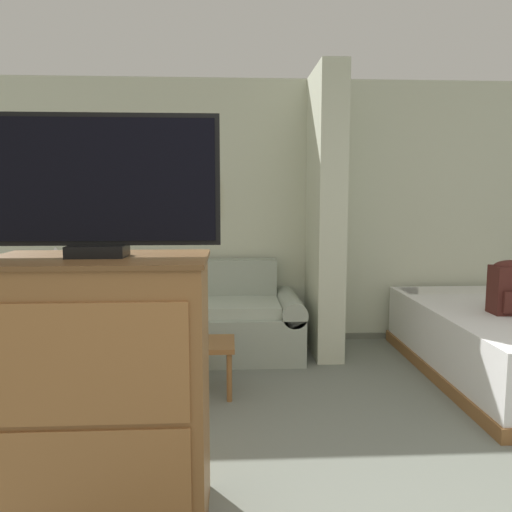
{
  "coord_description": "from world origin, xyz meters",
  "views": [
    {
      "loc": [
        -0.64,
        -1.23,
        1.47
      ],
      "look_at": [
        -0.46,
        2.24,
        1.05
      ],
      "focal_mm": 35.0,
      "sensor_mm": 36.0,
      "label": 1
    }
  ],
  "objects_px": {
    "tv_dresser": "(103,395)",
    "tv": "(95,185)",
    "couch": "(190,321)",
    "table_lamp": "(56,262)",
    "backpack": "(511,286)",
    "coffee_table": "(193,350)"
  },
  "relations": [
    {
      "from": "couch",
      "to": "table_lamp",
      "type": "distance_m",
      "value": 1.31
    },
    {
      "from": "coffee_table",
      "to": "backpack",
      "type": "xyz_separation_m",
      "value": [
        2.46,
        0.1,
        0.44
      ]
    },
    {
      "from": "couch",
      "to": "table_lamp",
      "type": "xyz_separation_m",
      "value": [
        -1.17,
        -0.09,
        0.58
      ]
    },
    {
      "from": "couch",
      "to": "coffee_table",
      "type": "xyz_separation_m",
      "value": [
        0.09,
        -0.94,
        0.03
      ]
    },
    {
      "from": "tv_dresser",
      "to": "backpack",
      "type": "relative_size",
      "value": 2.88
    },
    {
      "from": "coffee_table",
      "to": "tv",
      "type": "bearing_deg",
      "value": -100.57
    },
    {
      "from": "tv_dresser",
      "to": "backpack",
      "type": "xyz_separation_m",
      "value": [
        2.74,
        1.58,
        0.16
      ]
    },
    {
      "from": "tv_dresser",
      "to": "couch",
      "type": "bearing_deg",
      "value": 85.63
    },
    {
      "from": "table_lamp",
      "to": "tv_dresser",
      "type": "relative_size",
      "value": 0.36
    },
    {
      "from": "coffee_table",
      "to": "tv_dresser",
      "type": "distance_m",
      "value": 1.53
    },
    {
      "from": "coffee_table",
      "to": "tv",
      "type": "height_order",
      "value": "tv"
    },
    {
      "from": "tv",
      "to": "table_lamp",
      "type": "bearing_deg",
      "value": 112.76
    },
    {
      "from": "tv",
      "to": "backpack",
      "type": "distance_m",
      "value": 3.25
    },
    {
      "from": "couch",
      "to": "coffee_table",
      "type": "relative_size",
      "value": 3.33
    },
    {
      "from": "tv_dresser",
      "to": "tv",
      "type": "bearing_deg",
      "value": 90.0
    },
    {
      "from": "tv_dresser",
      "to": "table_lamp",
      "type": "bearing_deg",
      "value": 112.76
    },
    {
      "from": "couch",
      "to": "table_lamp",
      "type": "bearing_deg",
      "value": -175.69
    },
    {
      "from": "table_lamp",
      "to": "tv",
      "type": "relative_size",
      "value": 0.42
    },
    {
      "from": "backpack",
      "to": "table_lamp",
      "type": "bearing_deg",
      "value": 168.48
    },
    {
      "from": "couch",
      "to": "tv",
      "type": "bearing_deg",
      "value": -94.37
    },
    {
      "from": "tv",
      "to": "backpack",
      "type": "bearing_deg",
      "value": 29.97
    },
    {
      "from": "couch",
      "to": "tv_dresser",
      "type": "distance_m",
      "value": 2.45
    }
  ]
}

